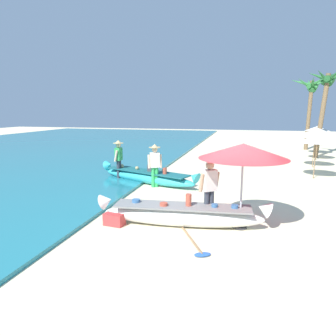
{
  "coord_description": "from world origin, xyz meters",
  "views": [
    {
      "loc": [
        0.34,
        -7.62,
        2.97
      ],
      "look_at": [
        -2.33,
        2.88,
        0.9
      ],
      "focal_mm": 32.45,
      "sensor_mm": 36.0,
      "label": 1
    }
  ],
  "objects_px": {
    "boat_cyan_midground": "(147,176)",
    "cooler_box": "(114,219)",
    "person_vendor_hatted": "(155,162)",
    "palm_tree_mid_cluster": "(327,87)",
    "person_vendor_assistant": "(119,157)",
    "paddle": "(195,244)",
    "person_tourist_customer": "(209,188)",
    "palm_tree_leaning_seaward": "(311,90)",
    "boat_white_foreground": "(182,215)",
    "patio_umbrella_large": "(243,151)"
  },
  "relations": [
    {
      "from": "boat_cyan_midground",
      "to": "palm_tree_leaning_seaward",
      "type": "distance_m",
      "value": 16.33
    },
    {
      "from": "person_vendor_assistant",
      "to": "boat_cyan_midground",
      "type": "bearing_deg",
      "value": -12.26
    },
    {
      "from": "palm_tree_leaning_seaward",
      "to": "cooler_box",
      "type": "relative_size",
      "value": 10.43
    },
    {
      "from": "boat_white_foreground",
      "to": "cooler_box",
      "type": "distance_m",
      "value": 1.78
    },
    {
      "from": "patio_umbrella_large",
      "to": "palm_tree_leaning_seaward",
      "type": "xyz_separation_m",
      "value": [
        4.59,
        17.43,
        2.43
      ]
    },
    {
      "from": "boat_cyan_midground",
      "to": "palm_tree_leaning_seaward",
      "type": "height_order",
      "value": "palm_tree_leaning_seaward"
    },
    {
      "from": "boat_cyan_midground",
      "to": "cooler_box",
      "type": "xyz_separation_m",
      "value": [
        0.61,
        -4.65,
        -0.13
      ]
    },
    {
      "from": "boat_white_foreground",
      "to": "boat_cyan_midground",
      "type": "bearing_deg",
      "value": 118.84
    },
    {
      "from": "person_vendor_hatted",
      "to": "palm_tree_mid_cluster",
      "type": "height_order",
      "value": "palm_tree_mid_cluster"
    },
    {
      "from": "cooler_box",
      "to": "paddle",
      "type": "xyz_separation_m",
      "value": [
        2.26,
        -0.71,
        -0.13
      ]
    },
    {
      "from": "cooler_box",
      "to": "paddle",
      "type": "relative_size",
      "value": 0.34
    },
    {
      "from": "person_tourist_customer",
      "to": "cooler_box",
      "type": "height_order",
      "value": "person_tourist_customer"
    },
    {
      "from": "person_vendor_assistant",
      "to": "paddle",
      "type": "distance_m",
      "value": 7.14
    },
    {
      "from": "person_tourist_customer",
      "to": "paddle",
      "type": "distance_m",
      "value": 1.74
    },
    {
      "from": "palm_tree_leaning_seaward",
      "to": "cooler_box",
      "type": "xyz_separation_m",
      "value": [
        -7.79,
        -18.03,
        -4.25
      ]
    },
    {
      "from": "boat_cyan_midground",
      "to": "palm_tree_mid_cluster",
      "type": "distance_m",
      "value": 13.31
    },
    {
      "from": "cooler_box",
      "to": "paddle",
      "type": "bearing_deg",
      "value": -9.82
    },
    {
      "from": "palm_tree_mid_cluster",
      "to": "paddle",
      "type": "bearing_deg",
      "value": -111.21
    },
    {
      "from": "palm_tree_leaning_seaward",
      "to": "paddle",
      "type": "relative_size",
      "value": 3.53
    },
    {
      "from": "palm_tree_mid_cluster",
      "to": "person_tourist_customer",
      "type": "bearing_deg",
      "value": -112.89
    },
    {
      "from": "palm_tree_leaning_seaward",
      "to": "palm_tree_mid_cluster",
      "type": "bearing_deg",
      "value": -87.58
    },
    {
      "from": "cooler_box",
      "to": "patio_umbrella_large",
      "type": "bearing_deg",
      "value": 18.4
    },
    {
      "from": "person_vendor_hatted",
      "to": "person_vendor_assistant",
      "type": "relative_size",
      "value": 0.98
    },
    {
      "from": "person_vendor_hatted",
      "to": "person_tourist_customer",
      "type": "bearing_deg",
      "value": -53.36
    },
    {
      "from": "person_tourist_customer",
      "to": "cooler_box",
      "type": "bearing_deg",
      "value": -162.28
    },
    {
      "from": "boat_cyan_midground",
      "to": "person_tourist_customer",
      "type": "height_order",
      "value": "person_tourist_customer"
    },
    {
      "from": "person_vendor_assistant",
      "to": "cooler_box",
      "type": "distance_m",
      "value": 5.4
    },
    {
      "from": "patio_umbrella_large",
      "to": "boat_cyan_midground",
      "type": "bearing_deg",
      "value": 133.31
    },
    {
      "from": "person_vendor_hatted",
      "to": "paddle",
      "type": "xyz_separation_m",
      "value": [
        2.38,
        -4.83,
        -0.95
      ]
    },
    {
      "from": "boat_white_foreground",
      "to": "palm_tree_mid_cluster",
      "type": "xyz_separation_m",
      "value": [
        6.24,
        13.58,
        4.04
      ]
    },
    {
      "from": "boat_white_foreground",
      "to": "palm_tree_leaning_seaward",
      "type": "distance_m",
      "value": 19.09
    },
    {
      "from": "person_vendor_hatted",
      "to": "palm_tree_mid_cluster",
      "type": "relative_size",
      "value": 0.31
    },
    {
      "from": "palm_tree_leaning_seaward",
      "to": "person_tourist_customer",
      "type": "bearing_deg",
      "value": -107.4
    },
    {
      "from": "person_tourist_customer",
      "to": "cooler_box",
      "type": "xyz_separation_m",
      "value": [
        -2.37,
        -0.76,
        -0.79
      ]
    },
    {
      "from": "patio_umbrella_large",
      "to": "palm_tree_leaning_seaward",
      "type": "distance_m",
      "value": 18.19
    },
    {
      "from": "person_vendor_hatted",
      "to": "person_vendor_assistant",
      "type": "distance_m",
      "value": 2.04
    },
    {
      "from": "boat_cyan_midground",
      "to": "cooler_box",
      "type": "height_order",
      "value": "boat_cyan_midground"
    },
    {
      "from": "boat_white_foreground",
      "to": "person_tourist_customer",
      "type": "distance_m",
      "value": 0.99
    },
    {
      "from": "palm_tree_mid_cluster",
      "to": "cooler_box",
      "type": "distance_m",
      "value": 16.63
    },
    {
      "from": "person_tourist_customer",
      "to": "palm_tree_mid_cluster",
      "type": "relative_size",
      "value": 0.31
    },
    {
      "from": "person_tourist_customer",
      "to": "person_vendor_assistant",
      "type": "bearing_deg",
      "value": 136.19
    },
    {
      "from": "boat_white_foreground",
      "to": "palm_tree_leaning_seaward",
      "type": "xyz_separation_m",
      "value": [
        6.06,
        17.63,
        4.11
      ]
    },
    {
      "from": "person_vendor_hatted",
      "to": "person_vendor_assistant",
      "type": "xyz_separation_m",
      "value": [
        -1.86,
        0.82,
        0.02
      ]
    },
    {
      "from": "boat_cyan_midground",
      "to": "palm_tree_mid_cluster",
      "type": "relative_size",
      "value": 0.86
    },
    {
      "from": "boat_cyan_midground",
      "to": "person_vendor_hatted",
      "type": "bearing_deg",
      "value": -47.15
    },
    {
      "from": "person_tourist_customer",
      "to": "palm_tree_mid_cluster",
      "type": "distance_m",
      "value": 14.75
    },
    {
      "from": "person_tourist_customer",
      "to": "palm_tree_leaning_seaward",
      "type": "xyz_separation_m",
      "value": [
        5.41,
        17.28,
        3.45
      ]
    },
    {
      "from": "person_tourist_customer",
      "to": "palm_tree_mid_cluster",
      "type": "xyz_separation_m",
      "value": [
        5.58,
        13.23,
        3.39
      ]
    },
    {
      "from": "boat_cyan_midground",
      "to": "palm_tree_leaning_seaward",
      "type": "xyz_separation_m",
      "value": [
        8.4,
        13.39,
        4.12
      ]
    },
    {
      "from": "person_vendor_hatted",
      "to": "palm_tree_leaning_seaward",
      "type": "relative_size",
      "value": 0.31
    }
  ]
}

